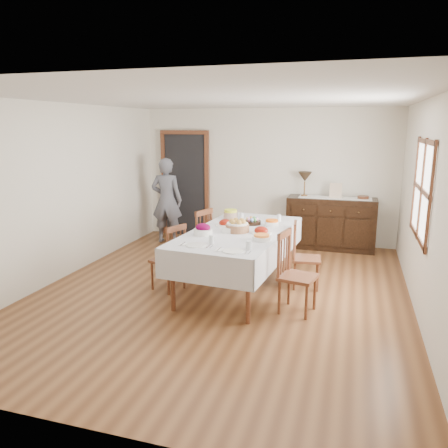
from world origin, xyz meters
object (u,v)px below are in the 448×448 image
(chair_left_near, at_px, (170,257))
(person, at_px, (167,198))
(chair_right_near, at_px, (294,272))
(chair_right_far, at_px, (303,255))
(chair_left_far, at_px, (197,240))
(sideboard, at_px, (331,223))
(table_lamp, at_px, (305,177))
(dining_table, at_px, (239,237))

(chair_left_near, height_order, person, person)
(chair_right_near, height_order, chair_right_far, chair_right_near)
(chair_left_far, relative_size, person, 0.57)
(chair_left_near, height_order, sideboard, sideboard)
(chair_left_near, height_order, table_lamp, table_lamp)
(chair_left_near, xyz_separation_m, sideboard, (2.01, 2.85, 0.01))
(dining_table, xyz_separation_m, chair_left_far, (-0.82, 0.55, -0.24))
(chair_left_far, relative_size, table_lamp, 2.19)
(dining_table, xyz_separation_m, person, (-2.01, 2.06, 0.15))
(table_lamp, bearing_deg, sideboard, -3.99)
(chair_left_near, bearing_deg, table_lamp, 173.45)
(chair_left_near, relative_size, table_lamp, 2.06)
(chair_right_near, distance_m, table_lamp, 3.22)
(chair_left_near, distance_m, chair_right_near, 1.76)
(dining_table, height_order, chair_left_near, chair_left_near)
(chair_right_near, relative_size, sideboard, 0.63)
(dining_table, bearing_deg, sideboard, 70.97)
(table_lamp, bearing_deg, chair_left_far, -125.45)
(chair_right_far, xyz_separation_m, sideboard, (0.25, 2.19, 0.01))
(person, bearing_deg, chair_left_far, 121.23)
(chair_left_far, height_order, chair_right_near, chair_right_near)
(chair_left_far, bearing_deg, table_lamp, 164.14)
(chair_right_near, height_order, sideboard, chair_right_near)
(chair_left_far, relative_size, sideboard, 0.63)
(chair_right_far, bearing_deg, person, 52.32)
(chair_right_near, relative_size, chair_right_far, 1.08)
(dining_table, xyz_separation_m, chair_right_near, (0.85, -0.57, -0.23))
(chair_left_far, bearing_deg, dining_table, 75.78)
(sideboard, xyz_separation_m, person, (-3.13, -0.45, 0.41))
(dining_table, relative_size, chair_right_near, 2.51)
(chair_left_far, xyz_separation_m, chair_right_near, (1.67, -1.12, 0.00))
(chair_left_near, relative_size, sideboard, 0.59)
(dining_table, distance_m, chair_left_near, 1.00)
(dining_table, bearing_deg, chair_left_far, 151.15)
(dining_table, distance_m, person, 2.88)
(person, height_order, table_lamp, person)
(chair_left_near, distance_m, chair_right_far, 1.88)
(chair_right_near, relative_size, table_lamp, 2.21)
(dining_table, bearing_deg, chair_right_near, -28.74)
(chair_left_far, distance_m, chair_right_near, 2.01)
(chair_right_far, bearing_deg, sideboard, -12.99)
(chair_left_far, height_order, sideboard, chair_left_far)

